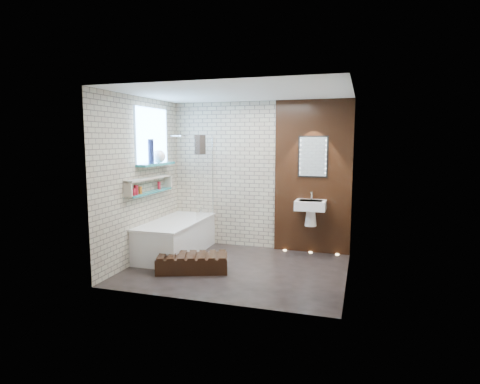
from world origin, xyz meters
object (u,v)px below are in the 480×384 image
(bath_screen, at_px, (205,177))
(walnut_step, at_px, (192,264))
(led_mirror, at_px, (313,157))
(bathtub, at_px, (176,237))
(washbasin, at_px, (311,209))

(bath_screen, distance_m, walnut_step, 1.69)
(led_mirror, distance_m, walnut_step, 2.67)
(bathtub, height_order, walnut_step, bathtub)
(bath_screen, bearing_deg, bathtub, -128.90)
(bathtub, bearing_deg, washbasin, 16.01)
(walnut_step, bearing_deg, bath_screen, 102.78)
(bathtub, bearing_deg, led_mirror, 19.78)
(led_mirror, relative_size, walnut_step, 0.68)
(washbasin, xyz_separation_m, led_mirror, (0.00, 0.16, 0.86))
(washbasin, xyz_separation_m, walnut_step, (-1.55, -1.37, -0.67))
(led_mirror, bearing_deg, washbasin, -90.00)
(washbasin, relative_size, led_mirror, 0.83)
(bathtub, bearing_deg, bath_screen, 51.10)
(bathtub, distance_m, washbasin, 2.32)
(bathtub, relative_size, washbasin, 3.00)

